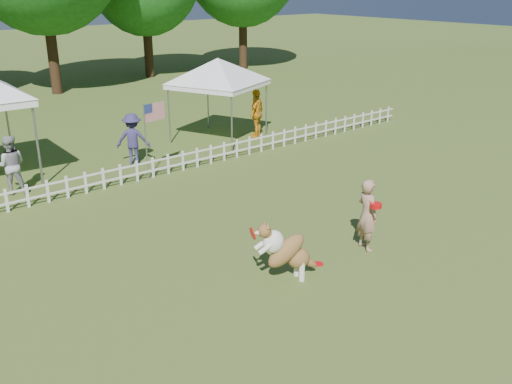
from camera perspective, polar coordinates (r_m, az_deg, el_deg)
ground at (r=11.15m, az=7.09°, el=-7.98°), size 120.00×120.00×0.00m
picket_fence at (r=16.21m, az=-11.04°, el=2.24°), size 22.00×0.08×0.60m
handler at (r=11.89m, az=11.05°, el=-2.24°), size 0.47×0.62×1.53m
dog at (r=10.52m, az=3.13°, el=-5.86°), size 1.26×0.75×1.24m
frisbee_on_turf at (r=11.42m, az=6.24°, el=-7.15°), size 0.25×0.25×0.02m
canopy_tent_right at (r=19.80m, az=-3.76°, el=9.12°), size 3.46×3.46×2.74m
flag_pole at (r=16.04m, az=-10.95°, el=4.94°), size 0.82×0.28×2.14m
spectator_a at (r=16.04m, az=-23.31°, el=2.50°), size 0.93×0.84×1.56m
spectator_b at (r=17.57m, az=-12.21°, el=5.21°), size 1.15×1.06×1.55m
spectator_c at (r=20.21m, az=0.06°, el=7.89°), size 1.07×0.86×1.70m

